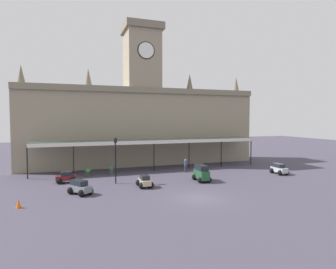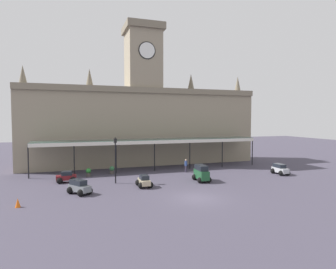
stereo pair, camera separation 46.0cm
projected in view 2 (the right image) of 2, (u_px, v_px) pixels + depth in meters
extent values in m
plane|color=#423D4C|center=(197.00, 198.00, 24.28)|extent=(140.00, 140.00, 0.00)
cube|color=gray|center=(143.00, 127.00, 42.58)|extent=(34.27, 5.05, 11.22)
cube|color=gray|center=(148.00, 90.00, 39.76)|extent=(34.27, 0.30, 0.80)
cube|color=gray|center=(143.00, 61.00, 42.04)|extent=(4.80, 4.80, 8.28)
cube|color=#766C59|center=(143.00, 29.00, 41.78)|extent=(5.50, 5.50, 1.00)
cylinder|color=white|center=(147.00, 50.00, 39.65)|extent=(2.20, 0.12, 2.20)
cylinder|color=black|center=(147.00, 50.00, 39.69)|extent=(2.46, 0.06, 2.46)
cone|color=#6E6554|center=(23.00, 75.00, 37.11)|extent=(1.10, 1.10, 2.60)
cone|color=#6E6554|center=(89.00, 78.00, 39.76)|extent=(1.10, 1.10, 2.60)
cone|color=#6E6554|center=(191.00, 82.00, 44.63)|extent=(1.10, 1.10, 2.60)
cone|color=#6E6554|center=(238.00, 84.00, 47.29)|extent=(1.10, 1.10, 2.60)
cube|color=#38564C|center=(152.00, 140.00, 38.20)|extent=(29.80, 3.20, 0.16)
cube|color=silver|center=(155.00, 142.00, 36.69)|extent=(29.80, 0.12, 0.44)
cylinder|color=black|center=(28.00, 161.00, 32.23)|extent=(0.14, 0.14, 3.89)
cylinder|color=black|center=(74.00, 159.00, 33.80)|extent=(0.14, 0.14, 3.89)
cylinder|color=black|center=(116.00, 158.00, 35.37)|extent=(0.14, 0.14, 3.89)
cylinder|color=black|center=(155.00, 156.00, 36.93)|extent=(0.14, 0.14, 3.89)
cylinder|color=black|center=(190.00, 155.00, 38.50)|extent=(0.14, 0.14, 3.89)
cylinder|color=black|center=(222.00, 153.00, 40.07)|extent=(0.14, 0.14, 3.89)
cylinder|color=black|center=(252.00, 152.00, 41.64)|extent=(0.14, 0.14, 3.89)
cube|color=#1E512D|center=(201.00, 174.00, 30.83)|extent=(1.09, 2.45, 0.95)
cube|color=#1E232B|center=(201.00, 168.00, 30.84)|extent=(1.01, 1.95, 0.55)
sphere|color=black|center=(209.00, 180.00, 30.16)|extent=(0.64, 0.64, 0.64)
sphere|color=black|center=(200.00, 180.00, 29.91)|extent=(0.64, 0.64, 0.64)
sphere|color=black|center=(203.00, 177.00, 31.80)|extent=(0.64, 0.64, 0.64)
sphere|color=black|center=(195.00, 177.00, 31.55)|extent=(0.64, 0.64, 0.64)
cube|color=#B2B5BA|center=(280.00, 170.00, 34.66)|extent=(1.01, 2.29, 0.55)
cube|color=#1E232B|center=(279.00, 166.00, 34.82)|extent=(0.90, 1.59, 0.45)
sphere|color=black|center=(288.00, 173.00, 34.05)|extent=(0.64, 0.64, 0.64)
sphere|color=black|center=(281.00, 173.00, 33.80)|extent=(0.64, 0.64, 0.64)
sphere|color=black|center=(279.00, 170.00, 35.54)|extent=(0.64, 0.64, 0.64)
sphere|color=black|center=(273.00, 171.00, 35.29)|extent=(0.64, 0.64, 0.64)
cube|color=slate|center=(80.00, 188.00, 25.62)|extent=(2.03, 2.36, 0.55)
cube|color=#1E232B|center=(78.00, 182.00, 25.71)|extent=(1.57, 1.75, 0.45)
sphere|color=black|center=(89.00, 191.00, 25.54)|extent=(0.64, 0.64, 0.64)
sphere|color=black|center=(81.00, 193.00, 24.81)|extent=(0.64, 0.64, 0.64)
sphere|color=black|center=(79.00, 188.00, 26.46)|extent=(0.64, 0.64, 0.64)
sphere|color=black|center=(70.00, 190.00, 25.73)|extent=(0.64, 0.64, 0.64)
cube|color=tan|center=(144.00, 182.00, 28.30)|extent=(0.88, 2.05, 0.50)
cube|color=#1E232B|center=(144.00, 177.00, 28.23)|extent=(0.80, 1.10, 0.42)
sphere|color=black|center=(138.00, 183.00, 28.81)|extent=(0.64, 0.64, 0.64)
sphere|color=black|center=(147.00, 182.00, 29.09)|extent=(0.64, 0.64, 0.64)
sphere|color=black|center=(141.00, 186.00, 27.53)|extent=(0.64, 0.64, 0.64)
sphere|color=black|center=(150.00, 185.00, 27.81)|extent=(0.64, 0.64, 0.64)
cube|color=maroon|center=(66.00, 178.00, 30.31)|extent=(2.11, 1.02, 0.50)
cube|color=#1E232B|center=(66.00, 173.00, 30.30)|extent=(1.15, 0.87, 0.42)
sphere|color=black|center=(59.00, 181.00, 29.66)|extent=(0.64, 0.64, 0.64)
sphere|color=black|center=(59.00, 179.00, 30.47)|extent=(0.64, 0.64, 0.64)
sphere|color=black|center=(73.00, 180.00, 30.17)|extent=(0.64, 0.64, 0.64)
sphere|color=black|center=(72.00, 178.00, 30.98)|extent=(0.64, 0.64, 0.64)
cylinder|color=#3F384C|center=(186.00, 169.00, 36.23)|extent=(0.17, 0.17, 0.82)
cylinder|color=#3F384C|center=(186.00, 169.00, 36.03)|extent=(0.17, 0.17, 0.82)
cylinder|color=#334C8C|center=(186.00, 163.00, 36.09)|extent=(0.34, 0.34, 0.62)
sphere|color=tan|center=(186.00, 160.00, 36.07)|extent=(0.23, 0.23, 0.23)
cylinder|color=black|center=(115.00, 163.00, 29.81)|extent=(0.13, 0.13, 4.30)
cube|color=black|center=(115.00, 141.00, 29.68)|extent=(0.30, 0.30, 0.44)
sphere|color=black|center=(115.00, 138.00, 29.67)|extent=(0.14, 0.14, 0.14)
cone|color=orange|center=(18.00, 203.00, 21.78)|extent=(0.40, 0.40, 0.70)
cylinder|color=#47423D|center=(88.00, 175.00, 33.51)|extent=(0.56, 0.56, 0.42)
sphere|color=#2A7E2D|center=(88.00, 171.00, 33.49)|extent=(0.60, 0.60, 0.60)
cylinder|color=#47423D|center=(112.00, 172.00, 35.03)|extent=(0.56, 0.56, 0.42)
sphere|color=#30683C|center=(112.00, 169.00, 35.00)|extent=(0.60, 0.60, 0.60)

